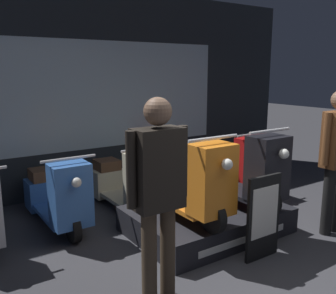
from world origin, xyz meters
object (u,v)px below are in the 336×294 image
Objects in this scene: scooter_display_right at (235,172)px; scooter_backrow_2 at (125,183)px; scooter_backrow_3 at (181,173)px; scooter_display_left at (182,182)px; scooter_backrow_1 at (57,196)px; scooter_backrow_4 at (227,164)px; price_sign_board at (263,217)px; person_left_browsing at (158,186)px; person_right_browsing at (336,153)px.

scooter_display_right is 1.54m from scooter_backrow_2.
scooter_display_left is at bearing -125.48° from scooter_backrow_3.
scooter_display_right is at bearing -32.68° from scooter_backrow_1.
scooter_backrow_4 is (1.91, 0.00, 0.00)m from scooter_backrow_2.
scooter_backrow_3 is at bearing 54.52° from scooter_display_left.
scooter_backrow_2 is 1.00× the size of scooter_backrow_4.
scooter_backrow_2 is at bearing 0.00° from scooter_backrow_1.
price_sign_board is (-1.35, -2.00, 0.05)m from scooter_backrow_4.
person_left_browsing is (0.22, -2.02, 0.63)m from scooter_backrow_1.
scooter_display_left is at bearing 153.37° from person_right_browsing.
person_left_browsing is 1.94× the size of price_sign_board.
scooter_backrow_3 is 0.91× the size of person_left_browsing.
scooter_backrow_2 is 1.91m from scooter_backrow_4.
scooter_backrow_1 is 1.77× the size of price_sign_board.
price_sign_board is (-1.17, 0.02, -0.54)m from person_right_browsing.
scooter_display_right is at bearing -91.92° from scooter_backrow_3.
scooter_backrow_2 is at bearing 70.09° from person_left_browsing.
person_left_browsing is at bearing -179.16° from price_sign_board.
price_sign_board is (0.56, -2.00, 0.05)m from scooter_backrow_2.
scooter_backrow_2 is 2.73m from person_right_browsing.
scooter_backrow_2 is 2.24m from person_left_browsing.
scooter_backrow_1 is 0.95m from scooter_backrow_2.
scooter_backrow_2 and scooter_backrow_3 have the same top height.
person_right_browsing is at bearing -94.92° from scooter_backrow_4.
scooter_display_right is at bearing 135.03° from person_right_browsing.
scooter_backrow_4 is (2.86, 0.00, 0.00)m from scooter_backrow_1.
person_right_browsing is at bearing -68.86° from scooter_backrow_3.
person_left_browsing is at bearing -109.91° from scooter_backrow_2.
scooter_backrow_4 is 2.41m from price_sign_board.
scooter_display_right is 2.24m from scooter_backrow_1.
person_right_browsing is (2.69, -2.02, 0.60)m from scooter_backrow_1.
person_left_browsing is at bearing -153.51° from scooter_display_right.
scooter_backrow_1 is 3.42m from person_right_browsing.
scooter_display_right is at bearing 0.00° from scooter_display_left.
scooter_backrow_3 is at bearing 180.00° from scooter_backrow_4.
scooter_display_left reaches higher than scooter_backrow_2.
scooter_backrow_2 is 1.77× the size of price_sign_board.
person_left_browsing reaches higher than person_right_browsing.
scooter_backrow_2 reaches higher than price_sign_board.
scooter_display_left is 1.00× the size of scooter_backrow_3.
scooter_display_right reaches higher than scooter_backrow_4.
scooter_display_left is 1.00× the size of scooter_backrow_2.
person_left_browsing is at bearing 180.00° from person_right_browsing.
scooter_backrow_3 is at bearing 78.91° from price_sign_board.
scooter_display_left is 0.81m from scooter_display_right.
person_left_browsing is 1.01× the size of person_right_browsing.
scooter_display_right is 1.77× the size of price_sign_board.
person_left_browsing reaches higher than scooter_backrow_3.
scooter_backrow_2 is (0.95, 0.00, 0.00)m from scooter_backrow_1.
scooter_display_right reaches higher than scooter_backrow_2.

